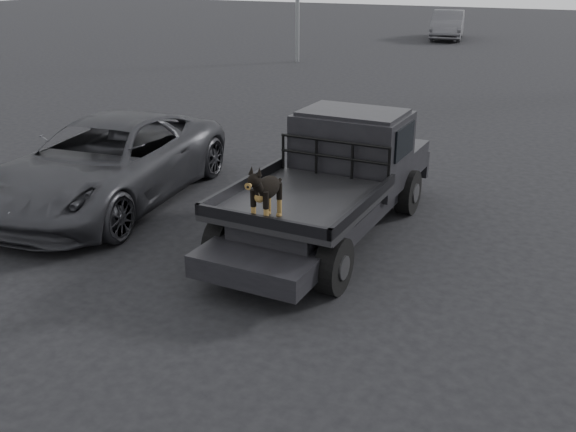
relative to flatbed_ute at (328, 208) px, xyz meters
The scene contains 7 objects.
ground 1.88m from the flatbed_ute, 113.57° to the right, with size 120.00×120.00×0.00m, color black.
flatbed_ute is the anchor object (origin of this frame).
ute_cab 1.31m from the flatbed_ute, 90.00° to the left, with size 1.72×1.30×0.88m, color black, non-canonical shape.
headache_rack 0.76m from the flatbed_ute, 90.00° to the left, with size 1.80×0.08×0.55m, color black, non-canonical shape.
dog 2.05m from the flatbed_ute, 91.55° to the right, with size 0.32×0.60×0.74m, color black, non-canonical shape.
parked_suv 4.08m from the flatbed_ute, behind, with size 2.45×5.32×1.48m, color #2F2F34.
distant_car_a 29.27m from the flatbed_ute, 100.27° to the left, with size 1.64×4.72×1.55m, color #4B4B50.
Camera 1 is at (4.37, -6.91, 3.99)m, focal length 40.00 mm.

